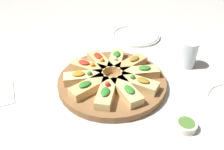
{
  "coord_description": "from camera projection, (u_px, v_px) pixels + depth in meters",
  "views": [
    {
      "loc": [
        0.6,
        -0.14,
        0.48
      ],
      "look_at": [
        0.0,
        0.0,
        0.04
      ],
      "focal_mm": 35.0,
      "sensor_mm": 36.0,
      "label": 1
    }
  ],
  "objects": [
    {
      "name": "ground_plane",
      "position": [
        112.0,
        84.0,
        0.78
      ],
      "size": [
        3.0,
        3.0,
        0.0
      ],
      "primitive_type": "plane",
      "color": "beige"
    },
    {
      "name": "dipping_bowl",
      "position": [
        186.0,
        125.0,
        0.61
      ],
      "size": [
        0.06,
        0.06,
        0.02
      ],
      "color": "silver",
      "rests_on": "ground_plane"
    },
    {
      "name": "focaccia_slice_4",
      "position": [
        106.0,
        93.0,
        0.68
      ],
      "size": [
        0.14,
        0.1,
        0.04
      ],
      "color": "#DBB775",
      "rests_on": "serving_board"
    },
    {
      "name": "plate_left",
      "position": [
        136.0,
        35.0,
        1.09
      ],
      "size": [
        0.24,
        0.24,
        0.02
      ],
      "color": "white",
      "rests_on": "ground_plane"
    },
    {
      "name": "focaccia_slice_9",
      "position": [
        116.0,
        60.0,
        0.84
      ],
      "size": [
        0.14,
        0.1,
        0.04
      ],
      "color": "#DBB775",
      "rests_on": "serving_board"
    },
    {
      "name": "focaccia_slice_7",
      "position": [
        140.0,
        72.0,
        0.77
      ],
      "size": [
        0.06,
        0.14,
        0.04
      ],
      "color": "#DBB775",
      "rests_on": "serving_board"
    },
    {
      "name": "focaccia_slice_5",
      "position": [
        126.0,
        91.0,
        0.69
      ],
      "size": [
        0.14,
        0.08,
        0.04
      ],
      "color": "#DBB775",
      "rests_on": "serving_board"
    },
    {
      "name": "focaccia_slice_0",
      "position": [
        100.0,
        61.0,
        0.83
      ],
      "size": [
        0.14,
        0.08,
        0.04
      ],
      "color": "tan",
      "rests_on": "serving_board"
    },
    {
      "name": "focaccia_slice_1",
      "position": [
        88.0,
        67.0,
        0.8
      ],
      "size": [
        0.12,
        0.13,
        0.04
      ],
      "color": "tan",
      "rests_on": "serving_board"
    },
    {
      "name": "focaccia_slice_8",
      "position": [
        131.0,
        64.0,
        0.82
      ],
      "size": [
        0.11,
        0.14,
        0.04
      ],
      "color": "tan",
      "rests_on": "serving_board"
    },
    {
      "name": "focaccia_slice_2",
      "position": [
        84.0,
        77.0,
        0.75
      ],
      "size": [
        0.06,
        0.14,
        0.04
      ],
      "color": "#E5C689",
      "rests_on": "serving_board"
    },
    {
      "name": "serving_board",
      "position": [
        112.0,
        81.0,
        0.78
      ],
      "size": [
        0.38,
        0.38,
        0.02
      ],
      "primitive_type": "cylinder",
      "color": "brown",
      "rests_on": "ground_plane"
    },
    {
      "name": "focaccia_slice_3",
      "position": [
        89.0,
        87.0,
        0.71
      ],
      "size": [
        0.11,
        0.14,
        0.04
      ],
      "color": "tan",
      "rests_on": "serving_board"
    },
    {
      "name": "water_glass",
      "position": [
        188.0,
        54.0,
        0.85
      ],
      "size": [
        0.07,
        0.07,
        0.1
      ],
      "primitive_type": "cylinder",
      "color": "silver",
      "rests_on": "ground_plane"
    },
    {
      "name": "focaccia_slice_6",
      "position": [
        138.0,
        83.0,
        0.72
      ],
      "size": [
        0.13,
        0.13,
        0.04
      ],
      "color": "#DBB775",
      "rests_on": "serving_board"
    }
  ]
}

